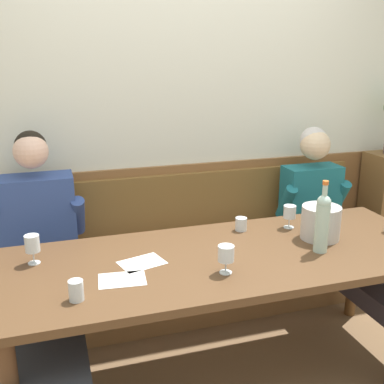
% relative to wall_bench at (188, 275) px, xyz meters
% --- Properties ---
extents(room_wall_back, '(6.80, 0.08, 2.80)m').
position_rel_wall_bench_xyz_m(room_wall_back, '(0.00, 0.26, 1.12)').
color(room_wall_back, silver).
rests_on(room_wall_back, ground).
extents(wood_wainscot_panel, '(6.80, 0.03, 0.99)m').
position_rel_wall_bench_xyz_m(wood_wainscot_panel, '(0.00, 0.21, 0.22)').
color(wood_wainscot_panel, brown).
rests_on(wood_wainscot_panel, ground).
extents(wall_bench, '(2.54, 0.42, 0.94)m').
position_rel_wall_bench_xyz_m(wall_bench, '(0.00, 0.00, 0.00)').
color(wall_bench, brown).
rests_on(wall_bench, ground).
extents(dining_table, '(2.24, 0.86, 0.75)m').
position_rel_wall_bench_xyz_m(dining_table, '(0.00, -0.72, 0.39)').
color(dining_table, '#523620').
rests_on(dining_table, ground).
extents(person_center_left_seat, '(0.53, 1.31, 1.31)m').
position_rel_wall_bench_xyz_m(person_center_left_seat, '(-0.92, -0.38, 0.34)').
color(person_center_left_seat, '#32363E').
rests_on(person_center_left_seat, ground).
extents(person_right_seat, '(0.50, 1.31, 1.24)m').
position_rel_wall_bench_xyz_m(person_right_seat, '(0.89, -0.40, 0.32)').
color(person_right_seat, '#2F2933').
rests_on(person_right_seat, ground).
extents(ice_bucket, '(0.21, 0.21, 0.18)m').
position_rel_wall_bench_xyz_m(ice_bucket, '(0.55, -0.67, 0.56)').
color(ice_bucket, '#BCB9B5').
rests_on(ice_bucket, dining_table).
extents(wine_bottle_green_tall, '(0.07, 0.07, 0.38)m').
position_rel_wall_bench_xyz_m(wine_bottle_green_tall, '(0.46, -0.82, 0.63)').
color(wine_bottle_green_tall, '#ABCABB').
rests_on(wine_bottle_green_tall, dining_table).
extents(wine_glass_right_end, '(0.07, 0.07, 0.13)m').
position_rel_wall_bench_xyz_m(wine_glass_right_end, '(0.47, -0.48, 0.56)').
color(wine_glass_right_end, silver).
rests_on(wine_glass_right_end, dining_table).
extents(wine_glass_by_bottle, '(0.08, 0.08, 0.13)m').
position_rel_wall_bench_xyz_m(wine_glass_by_bottle, '(-0.09, -0.91, 0.56)').
color(wine_glass_by_bottle, silver).
rests_on(wine_glass_by_bottle, dining_table).
extents(wine_glass_near_bucket, '(0.07, 0.07, 0.15)m').
position_rel_wall_bench_xyz_m(wine_glass_near_bucket, '(-0.94, -0.54, 0.57)').
color(wine_glass_near_bucket, silver).
rests_on(wine_glass_near_bucket, dining_table).
extents(water_tumbler_center, '(0.06, 0.06, 0.09)m').
position_rel_wall_bench_xyz_m(water_tumbler_center, '(-0.77, -0.95, 0.51)').
color(water_tumbler_center, silver).
rests_on(water_tumbler_center, dining_table).
extents(water_tumbler_right, '(0.07, 0.07, 0.08)m').
position_rel_wall_bench_xyz_m(water_tumbler_right, '(0.19, -0.44, 0.50)').
color(water_tumbler_right, silver).
rests_on(water_tumbler_right, dining_table).
extents(tasting_sheet_left_guest, '(0.24, 0.20, 0.00)m').
position_rel_wall_bench_xyz_m(tasting_sheet_left_guest, '(-0.44, -0.69, 0.47)').
color(tasting_sheet_left_guest, white).
rests_on(tasting_sheet_left_guest, dining_table).
extents(tasting_sheet_right_guest, '(0.22, 0.17, 0.00)m').
position_rel_wall_bench_xyz_m(tasting_sheet_right_guest, '(-0.56, -0.83, 0.47)').
color(tasting_sheet_right_guest, white).
rests_on(tasting_sheet_right_guest, dining_table).
extents(corner_pedestal, '(0.28, 0.28, 1.01)m').
position_rel_wall_bench_xyz_m(corner_pedestal, '(1.57, 0.03, 0.22)').
color(corner_pedestal, brown).
rests_on(corner_pedestal, ground).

